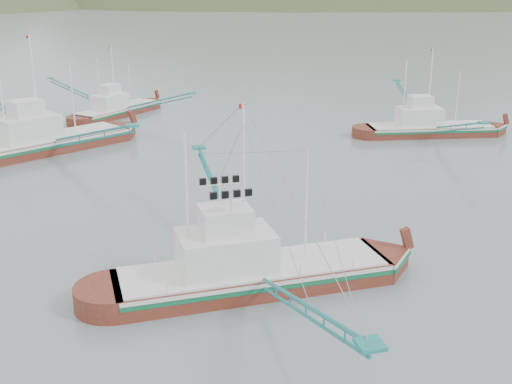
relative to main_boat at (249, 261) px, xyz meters
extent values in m
plane|color=slate|center=(2.04, 0.12, -1.53)|extent=(1200.00, 1200.00, 0.00)
cube|color=#5D2013|center=(0.24, 0.01, -1.34)|extent=(14.70, 4.37, 1.94)
cube|color=silver|center=(0.24, 0.01, -0.51)|extent=(14.41, 4.44, 0.21)
cube|color=#0E653B|center=(0.24, 0.01, -0.75)|extent=(14.41, 4.46, 0.21)
cube|color=silver|center=(0.24, 0.01, -0.32)|extent=(13.96, 4.16, 0.12)
cube|color=silver|center=(-1.21, -0.04, 0.70)|extent=(4.96, 3.27, 2.14)
cube|color=silver|center=(-1.21, -0.04, 2.45)|extent=(2.60, 2.22, 1.36)
cylinder|color=white|center=(-0.24, -0.01, 4.01)|extent=(0.16, 0.16, 8.75)
cylinder|color=white|center=(-3.16, -0.11, 3.35)|extent=(0.14, 0.14, 7.43)
cylinder|color=white|center=(3.16, 0.11, 2.70)|extent=(0.12, 0.12, 6.12)
cube|color=#5D2013|center=(-11.49, 32.15, -1.32)|extent=(15.87, 11.69, 2.12)
cube|color=silver|center=(-11.49, 32.15, -0.42)|extent=(15.64, 11.60, 0.23)
cube|color=#0E653B|center=(-11.49, 32.15, -0.68)|extent=(15.65, 11.62, 0.23)
cube|color=silver|center=(-11.49, 32.15, -0.21)|extent=(15.08, 11.10, 0.13)
cube|color=silver|center=(-12.86, 31.35, 0.91)|extent=(6.29, 5.60, 2.33)
cube|color=silver|center=(-12.86, 31.35, 2.82)|extent=(3.56, 3.40, 1.48)
cylinder|color=white|center=(-11.94, 31.88, 4.51)|extent=(0.17, 0.17, 9.54)
cylinder|color=white|center=(-14.69, 30.28, 3.80)|extent=(0.15, 0.15, 8.11)
cylinder|color=white|center=(-8.74, 33.76, 3.08)|extent=(0.13, 0.13, 6.68)
cube|color=#5D2013|center=(26.82, 28.56, -1.36)|extent=(13.46, 5.48, 1.74)
cube|color=silver|center=(26.82, 28.56, -0.62)|extent=(13.21, 5.51, 0.19)
cube|color=#0E653B|center=(26.82, 28.56, -0.83)|extent=(13.22, 5.53, 0.19)
cube|color=silver|center=(26.82, 28.56, -0.44)|extent=(12.79, 5.21, 0.10)
cube|color=silver|center=(25.53, 28.77, 0.47)|extent=(4.74, 3.43, 1.92)
cube|color=silver|center=(25.53, 28.77, 2.04)|extent=(2.54, 2.25, 1.22)
cylinder|color=white|center=(26.39, 28.63, 3.44)|extent=(0.14, 0.14, 7.85)
cylinder|color=white|center=(23.80, 29.04, 2.85)|extent=(0.12, 0.12, 6.67)
cylinder|color=white|center=(29.40, 28.15, 2.26)|extent=(0.10, 0.10, 5.49)
cube|color=#5D2013|center=(-3.96, 47.32, -1.37)|extent=(10.82, 10.80, 1.61)
cube|color=silver|center=(-3.96, 47.32, -0.69)|extent=(10.69, 10.68, 0.18)
cube|color=#0E653B|center=(-3.96, 47.32, -0.89)|extent=(10.71, 10.69, 0.18)
cube|color=silver|center=(-3.96, 47.32, -0.53)|extent=(10.28, 10.26, 0.10)
cube|color=silver|center=(-4.81, 46.47, 0.32)|extent=(4.67, 4.66, 1.77)
cube|color=silver|center=(-4.81, 46.47, 1.77)|extent=(2.73, 2.73, 1.13)
cylinder|color=white|center=(-4.24, 47.03, 3.05)|extent=(0.13, 0.13, 7.24)
cylinder|color=white|center=(-5.95, 45.33, 2.51)|extent=(0.11, 0.11, 6.16)
cylinder|color=white|center=(-2.25, 49.02, 1.97)|extent=(0.10, 0.10, 5.07)
camera|label=1|loc=(-7.57, -29.70, 14.13)|focal=45.00mm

